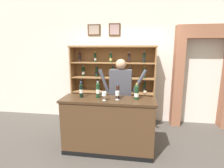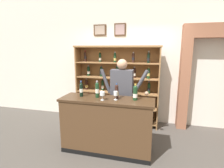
{
  "view_description": "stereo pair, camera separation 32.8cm",
  "coord_description": "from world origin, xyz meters",
  "px_view_note": "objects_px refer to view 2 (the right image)",
  "views": [
    {
      "loc": [
        0.31,
        -2.96,
        1.9
      ],
      "look_at": [
        -0.16,
        0.23,
        1.24
      ],
      "focal_mm": 28.03,
      "sensor_mm": 36.0,
      "label": 1
    },
    {
      "loc": [
        0.63,
        -2.89,
        1.9
      ],
      "look_at": [
        -0.16,
        0.23,
        1.24
      ],
      "focal_mm": 28.03,
      "sensor_mm": 36.0,
      "label": 2
    }
  ],
  "objects_px": {
    "wine_shelf": "(117,84)",
    "tasting_bottle_chianti": "(97,89)",
    "tasting_bottle_prosecco": "(117,91)",
    "tasting_bottle_grappa": "(81,89)",
    "wine_glass_center": "(102,94)",
    "tasting_counter": "(107,125)",
    "tasting_bottle_bianco": "(135,93)",
    "shopkeeper": "(122,91)",
    "wine_glass_right": "(116,94)"
  },
  "relations": [
    {
      "from": "wine_shelf",
      "to": "tasting_bottle_chianti",
      "type": "height_order",
      "value": "wine_shelf"
    },
    {
      "from": "tasting_bottle_chianti",
      "to": "tasting_bottle_prosecco",
      "type": "relative_size",
      "value": 1.11
    },
    {
      "from": "tasting_bottle_grappa",
      "to": "wine_glass_center",
      "type": "xyz_separation_m",
      "value": [
        0.45,
        -0.14,
        -0.03
      ]
    },
    {
      "from": "tasting_bottle_prosecco",
      "to": "tasting_counter",
      "type": "bearing_deg",
      "value": -157.19
    },
    {
      "from": "wine_shelf",
      "to": "tasting_counter",
      "type": "bearing_deg",
      "value": -85.34
    },
    {
      "from": "tasting_bottle_grappa",
      "to": "tasting_counter",
      "type": "bearing_deg",
      "value": -3.91
    },
    {
      "from": "tasting_bottle_prosecco",
      "to": "tasting_bottle_bianco",
      "type": "height_order",
      "value": "tasting_bottle_bianco"
    },
    {
      "from": "tasting_counter",
      "to": "tasting_bottle_bianco",
      "type": "relative_size",
      "value": 5.87
    },
    {
      "from": "shopkeeper",
      "to": "tasting_bottle_chianti",
      "type": "xyz_separation_m",
      "value": [
        -0.37,
        -0.48,
        0.11
      ]
    },
    {
      "from": "tasting_counter",
      "to": "tasting_bottle_bianco",
      "type": "bearing_deg",
      "value": 5.55
    },
    {
      "from": "tasting_counter",
      "to": "tasting_bottle_bianco",
      "type": "distance_m",
      "value": 0.82
    },
    {
      "from": "wine_shelf",
      "to": "wine_glass_right",
      "type": "bearing_deg",
      "value": -78.17
    },
    {
      "from": "tasting_bottle_prosecco",
      "to": "wine_glass_center",
      "type": "relative_size",
      "value": 1.87
    },
    {
      "from": "tasting_counter",
      "to": "tasting_bottle_grappa",
      "type": "height_order",
      "value": "tasting_bottle_grappa"
    },
    {
      "from": "tasting_bottle_grappa",
      "to": "tasting_bottle_prosecco",
      "type": "relative_size",
      "value": 1.07
    },
    {
      "from": "shopkeeper",
      "to": "tasting_bottle_prosecco",
      "type": "xyz_separation_m",
      "value": [
        -0.01,
        -0.45,
        0.09
      ]
    },
    {
      "from": "wine_glass_center",
      "to": "wine_glass_right",
      "type": "relative_size",
      "value": 0.96
    },
    {
      "from": "tasting_counter",
      "to": "tasting_bottle_bianco",
      "type": "height_order",
      "value": "tasting_bottle_bianco"
    },
    {
      "from": "tasting_counter",
      "to": "wine_glass_center",
      "type": "bearing_deg",
      "value": -115.06
    },
    {
      "from": "tasting_counter",
      "to": "wine_glass_right",
      "type": "xyz_separation_m",
      "value": [
        0.17,
        -0.03,
        0.62
      ]
    },
    {
      "from": "shopkeeper",
      "to": "tasting_bottle_prosecco",
      "type": "relative_size",
      "value": 6.08
    },
    {
      "from": "wine_shelf",
      "to": "tasting_bottle_prosecco",
      "type": "xyz_separation_m",
      "value": [
        0.27,
        -1.22,
        0.12
      ]
    },
    {
      "from": "tasting_bottle_chianti",
      "to": "shopkeeper",
      "type": "bearing_deg",
      "value": 52.56
    },
    {
      "from": "wine_shelf",
      "to": "tasting_bottle_chianti",
      "type": "bearing_deg",
      "value": -93.87
    },
    {
      "from": "shopkeeper",
      "to": "tasting_bottle_chianti",
      "type": "bearing_deg",
      "value": -127.44
    },
    {
      "from": "tasting_bottle_chianti",
      "to": "wine_glass_right",
      "type": "xyz_separation_m",
      "value": [
        0.36,
        -0.07,
        -0.04
      ]
    },
    {
      "from": "wine_glass_right",
      "to": "wine_shelf",
      "type": "bearing_deg",
      "value": 101.83
    },
    {
      "from": "tasting_bottle_grappa",
      "to": "tasting_bottle_prosecco",
      "type": "xyz_separation_m",
      "value": [
        0.67,
        0.04,
        -0.01
      ]
    },
    {
      "from": "shopkeeper",
      "to": "wine_glass_right",
      "type": "height_order",
      "value": "shopkeeper"
    },
    {
      "from": "wine_glass_center",
      "to": "tasting_bottle_chianti",
      "type": "bearing_deg",
      "value": 134.8
    },
    {
      "from": "wine_shelf",
      "to": "tasting_bottle_chianti",
      "type": "distance_m",
      "value": 1.26
    },
    {
      "from": "tasting_bottle_chianti",
      "to": "tasting_bottle_bianco",
      "type": "relative_size",
      "value": 1.08
    },
    {
      "from": "shopkeeper",
      "to": "tasting_bottle_grappa",
      "type": "bearing_deg",
      "value": -144.5
    },
    {
      "from": "wine_shelf",
      "to": "tasting_bottle_chianti",
      "type": "xyz_separation_m",
      "value": [
        -0.08,
        -1.25,
        0.14
      ]
    },
    {
      "from": "shopkeeper",
      "to": "tasting_bottle_grappa",
      "type": "relative_size",
      "value": 5.69
    },
    {
      "from": "shopkeeper",
      "to": "wine_glass_center",
      "type": "relative_size",
      "value": 11.35
    },
    {
      "from": "wine_shelf",
      "to": "wine_glass_center",
      "type": "relative_size",
      "value": 14.03
    },
    {
      "from": "tasting_counter",
      "to": "tasting_bottle_prosecco",
      "type": "relative_size",
      "value": 6.05
    },
    {
      "from": "tasting_bottle_chianti",
      "to": "wine_glass_right",
      "type": "distance_m",
      "value": 0.37
    },
    {
      "from": "tasting_bottle_bianco",
      "to": "tasting_bottle_chianti",
      "type": "bearing_deg",
      "value": -179.22
    },
    {
      "from": "tasting_bottle_grappa",
      "to": "wine_glass_right",
      "type": "bearing_deg",
      "value": -5.17
    },
    {
      "from": "shopkeeper",
      "to": "wine_glass_right",
      "type": "xyz_separation_m",
      "value": [
        -0.01,
        -0.54,
        0.07
      ]
    },
    {
      "from": "shopkeeper",
      "to": "tasting_bottle_bianco",
      "type": "height_order",
      "value": "shopkeeper"
    },
    {
      "from": "tasting_bottle_grappa",
      "to": "tasting_bottle_chianti",
      "type": "xyz_separation_m",
      "value": [
        0.31,
        0.01,
        0.01
      ]
    },
    {
      "from": "tasting_bottle_grappa",
      "to": "tasting_bottle_chianti",
      "type": "bearing_deg",
      "value": 0.93
    },
    {
      "from": "tasting_bottle_chianti",
      "to": "tasting_bottle_bianco",
      "type": "bearing_deg",
      "value": 0.78
    },
    {
      "from": "wine_glass_center",
      "to": "wine_glass_right",
      "type": "height_order",
      "value": "wine_glass_right"
    },
    {
      "from": "tasting_bottle_grappa",
      "to": "wine_glass_center",
      "type": "relative_size",
      "value": 2.0
    },
    {
      "from": "wine_shelf",
      "to": "shopkeeper",
      "type": "relative_size",
      "value": 1.24
    },
    {
      "from": "shopkeeper",
      "to": "tasting_bottle_prosecco",
      "type": "height_order",
      "value": "shopkeeper"
    }
  ]
}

